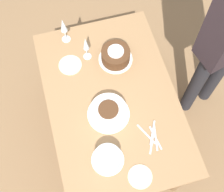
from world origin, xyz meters
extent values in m
plane|color=#8E6B47|center=(0.00, 0.00, 0.00)|extent=(12.00, 12.00, 0.00)
cube|color=#9E754C|center=(0.00, 0.00, 0.73)|extent=(1.34, 0.88, 0.03)
cylinder|color=brown|center=(-0.59, -0.37, 0.36)|extent=(0.07, 0.07, 0.71)
cylinder|color=brown|center=(0.59, -0.37, 0.36)|extent=(0.07, 0.07, 0.71)
cylinder|color=brown|center=(0.59, 0.37, 0.36)|extent=(0.07, 0.07, 0.71)
cylinder|color=white|center=(-0.10, 0.05, 0.75)|extent=(0.28, 0.28, 0.01)
cylinder|color=white|center=(-0.10, 0.05, 0.78)|extent=(0.24, 0.24, 0.07)
cylinder|color=#4C2D19|center=(-0.10, 0.05, 0.82)|extent=(0.13, 0.13, 0.01)
cylinder|color=white|center=(0.30, -0.11, 0.75)|extent=(0.25, 0.25, 0.01)
cylinder|color=#4C2D19|center=(0.30, -0.11, 0.80)|extent=(0.21, 0.21, 0.10)
cylinder|color=white|center=(0.30, -0.11, 0.85)|extent=(0.11, 0.11, 0.01)
cylinder|color=white|center=(-0.40, 0.14, 0.75)|extent=(0.21, 0.21, 0.01)
cylinder|color=silver|center=(-0.40, 0.14, 0.79)|extent=(0.17, 0.17, 0.09)
cylinder|color=silver|center=(0.38, 0.08, 0.74)|extent=(0.06, 0.06, 0.00)
cylinder|color=silver|center=(0.38, 0.08, 0.80)|extent=(0.01, 0.01, 0.11)
cone|color=silver|center=(0.38, 0.08, 0.91)|extent=(0.04, 0.04, 0.11)
cylinder|color=silver|center=(0.57, 0.20, 0.74)|extent=(0.06, 0.06, 0.00)
cylinder|color=silver|center=(0.57, 0.20, 0.80)|extent=(0.01, 0.01, 0.11)
cone|color=silver|center=(0.57, 0.20, 0.91)|extent=(0.05, 0.05, 0.12)
cylinder|color=beige|center=(-0.55, -0.03, 0.75)|extent=(0.15, 0.15, 0.01)
cylinder|color=beige|center=(0.34, 0.22, 0.75)|extent=(0.17, 0.17, 0.01)
cube|color=silver|center=(-0.36, -0.17, 0.74)|extent=(0.16, 0.09, 0.00)
cube|color=silver|center=(-0.30, -0.15, 0.75)|extent=(0.16, 0.08, 0.00)
cube|color=silver|center=(-0.34, -0.20, 0.75)|extent=(0.17, 0.04, 0.00)
cube|color=silver|center=(-0.31, -0.19, 0.75)|extent=(0.16, 0.09, 0.00)
cube|color=silver|center=(-0.35, -0.20, 0.76)|extent=(0.17, 0.05, 0.00)
cylinder|color=#232328|center=(0.13, -0.95, 0.43)|extent=(0.11, 0.11, 0.86)
cylinder|color=#232328|center=(0.08, -0.73, 0.43)|extent=(0.11, 0.11, 0.86)
camera|label=1|loc=(-0.84, 0.23, 2.69)|focal=50.00mm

